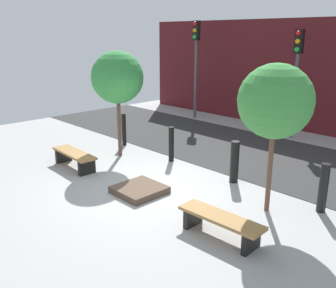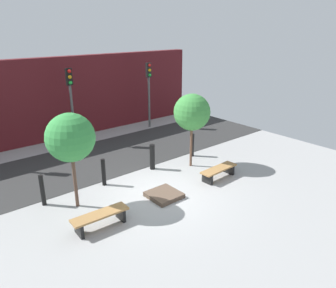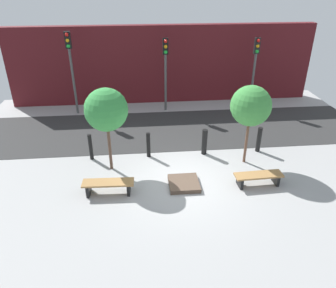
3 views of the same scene
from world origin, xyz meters
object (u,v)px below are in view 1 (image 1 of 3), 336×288
(planter_bed, at_px, (139,190))
(bench_right, at_px, (221,222))
(bench_left, at_px, (74,157))
(tree_behind_left_bench, at_px, (117,78))
(tree_behind_right_bench, at_px, (275,102))
(bollard_center, at_px, (234,162))
(bollard_left, at_px, (171,144))
(traffic_light_west, at_px, (196,53))
(bollard_right, at_px, (323,188))
(bollard_far_left, at_px, (124,130))
(traffic_light_mid_west, at_px, (297,65))

(planter_bed, bearing_deg, bench_right, -4.52)
(bench_left, relative_size, tree_behind_left_bench, 0.55)
(tree_behind_right_bench, relative_size, bollard_center, 2.88)
(planter_bed, height_order, tree_behind_right_bench, tree_behind_right_bench)
(bollard_left, bearing_deg, tree_behind_right_bench, -11.89)
(bench_right, distance_m, bollard_center, 2.72)
(bollard_center, distance_m, traffic_light_west, 7.75)
(bench_right, bearing_deg, bench_left, 177.63)
(bench_left, distance_m, planter_bed, 2.55)
(bollard_center, relative_size, traffic_light_west, 0.26)
(bollard_center, bearing_deg, bollard_right, 0.00)
(tree_behind_right_bench, distance_m, bollard_right, 2.09)
(bollard_left, bearing_deg, bollard_far_left, 180.00)
(bench_left, bearing_deg, traffic_light_west, 108.33)
(bench_right, distance_m, traffic_light_west, 10.33)
(tree_behind_left_bench, height_order, bollard_left, tree_behind_left_bench)
(tree_behind_left_bench, distance_m, bollard_center, 4.13)
(bench_left, xyz_separation_m, tree_behind_left_bench, (-0.00, 1.54, 2.01))
(tree_behind_right_bench, relative_size, traffic_light_west, 0.75)
(traffic_light_west, height_order, traffic_light_mid_west, traffic_light_west)
(traffic_light_mid_west, bearing_deg, tree_behind_right_bench, -65.52)
(bollard_left, relative_size, traffic_light_mid_west, 0.27)
(bench_right, relative_size, tree_behind_left_bench, 0.54)
(traffic_light_mid_west, bearing_deg, bench_right, -70.39)
(bollard_far_left, relative_size, bollard_right, 1.01)
(planter_bed, relative_size, bollard_far_left, 0.98)
(bench_left, relative_size, bench_right, 1.02)
(planter_bed, distance_m, bollard_far_left, 3.97)
(bench_right, bearing_deg, traffic_light_mid_west, 107.23)
(bollard_far_left, bearing_deg, bench_left, -70.85)
(planter_bed, bearing_deg, bollard_right, 32.35)
(traffic_light_mid_west, bearing_deg, bollard_far_left, -124.82)
(bollard_right, xyz_separation_m, traffic_light_west, (-7.89, 4.79, 2.26))
(bollard_left, relative_size, bollard_right, 0.97)
(planter_bed, relative_size, tree_behind_left_bench, 0.34)
(bollard_left, relative_size, bollard_center, 0.96)
(tree_behind_right_bench, bearing_deg, bollard_center, 151.62)
(bollard_far_left, height_order, bollard_left, bollard_far_left)
(bench_left, distance_m, bench_right, 5.06)
(bollard_far_left, distance_m, traffic_light_mid_west, 6.17)
(bollard_right, relative_size, traffic_light_west, 0.26)
(bench_left, distance_m, bollard_far_left, 2.45)
(bollard_center, bearing_deg, traffic_light_west, 139.80)
(tree_behind_left_bench, distance_m, tree_behind_right_bench, 5.06)
(bollard_far_left, bearing_deg, tree_behind_right_bench, -7.45)
(bench_left, height_order, tree_behind_left_bench, tree_behind_left_bench)
(bench_left, xyz_separation_m, traffic_light_mid_west, (2.53, 7.10, 2.22))
(bench_left, height_order, traffic_light_mid_west, traffic_light_mid_west)
(tree_behind_left_bench, bearing_deg, bench_right, -16.97)
(bench_right, relative_size, bollard_far_left, 1.57)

